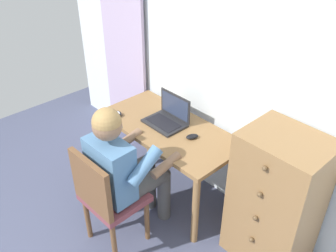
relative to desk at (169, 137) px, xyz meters
The scene contains 9 objects.
wall_back 0.92m from the desk, 34.73° to the left, with size 4.80×0.05×2.50m, color silver.
curtain_panel 1.15m from the desk, 163.02° to the left, with size 0.64×0.03×2.22m, color #B29EBC.
desk is the anchor object (origin of this frame).
dresser 1.01m from the desk, ahead, with size 0.55×0.48×1.07m.
chair 0.75m from the desk, 80.11° to the right, with size 0.43×0.41×0.88m.
person_seated 0.57m from the desk, 77.38° to the right, with size 0.54×0.59×1.20m.
laptop 0.17m from the desk, 141.15° to the left, with size 0.34×0.25×0.24m.
computer_mouse 0.28m from the desk, ahead, with size 0.06×0.10×0.03m, color black.
desk_clock 0.50m from the desk, 153.03° to the right, with size 0.09×0.09×0.03m.
Camera 1 is at (1.32, 0.11, 2.37)m, focal length 39.03 mm.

